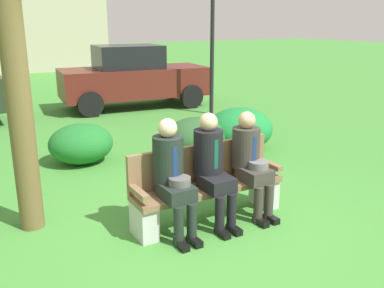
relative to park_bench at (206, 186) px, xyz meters
name	(u,v)px	position (x,y,z in m)	size (l,w,h in m)	color
ground_plane	(207,232)	(-0.18, -0.31, -0.42)	(80.00, 80.00, 0.00)	#408634
park_bench	(206,186)	(0.00, 0.00, 0.00)	(1.88, 0.44, 0.90)	brown
seated_man_left	(172,172)	(-0.52, -0.13, 0.30)	(0.34, 0.72, 1.31)	#1E2823
seated_man_middle	(212,164)	(-0.01, -0.12, 0.31)	(0.34, 0.72, 1.31)	black
seated_man_right	(251,159)	(0.54, -0.13, 0.29)	(0.34, 0.72, 1.27)	#38332D
shrub_near_bench	(196,137)	(1.17, 2.20, -0.08)	(1.10, 1.01, 0.69)	#2A542A
shrub_mid_lawn	(239,129)	(2.03, 2.11, -0.03)	(1.25, 1.15, 0.78)	#1C7C35
shrub_far_lawn	(81,144)	(-0.70, 2.83, -0.09)	(1.07, 0.98, 0.67)	#1F6D29
parked_car_far	(133,77)	(1.92, 6.83, 0.42)	(4.04, 2.04, 1.68)	#591E19
street_lamp	(213,19)	(3.31, 5.04, 1.92)	(0.24, 0.24, 3.85)	black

